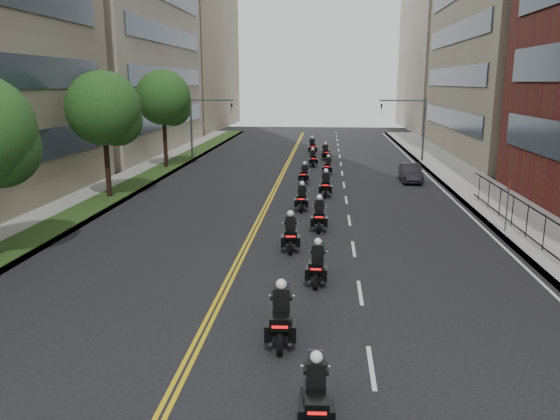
{
  "coord_description": "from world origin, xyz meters",
  "views": [
    {
      "loc": [
        1.99,
        -7.57,
        6.98
      ],
      "look_at": [
        0.11,
        14.05,
        1.88
      ],
      "focal_mm": 35.0,
      "sensor_mm": 36.0,
      "label": 1
    }
  ],
  "objects_px": {
    "motorcycle_8": "(304,175)",
    "motorcycle_5": "(319,216)",
    "parked_sedan": "(411,173)",
    "motorcycle_2": "(281,318)",
    "motorcycle_9": "(328,167)",
    "motorcycle_10": "(313,159)",
    "motorcycle_11": "(325,153)",
    "motorcycle_1": "(316,396)",
    "motorcycle_3": "(317,265)",
    "motorcycle_7": "(326,185)",
    "motorcycle_6": "(302,199)",
    "motorcycle_4": "(290,234)",
    "motorcycle_12": "(312,147)"
  },
  "relations": [
    {
      "from": "motorcycle_7",
      "to": "motorcycle_12",
      "type": "xyz_separation_m",
      "value": [
        -1.42,
        19.99,
        0.04
      ]
    },
    {
      "from": "motorcycle_9",
      "to": "motorcycle_10",
      "type": "relative_size",
      "value": 0.99
    },
    {
      "from": "motorcycle_2",
      "to": "motorcycle_6",
      "type": "bearing_deg",
      "value": 87.7
    },
    {
      "from": "motorcycle_7",
      "to": "parked_sedan",
      "type": "bearing_deg",
      "value": 44.12
    },
    {
      "from": "motorcycle_1",
      "to": "motorcycle_5",
      "type": "relative_size",
      "value": 0.91
    },
    {
      "from": "motorcycle_7",
      "to": "parked_sedan",
      "type": "relative_size",
      "value": 0.61
    },
    {
      "from": "motorcycle_9",
      "to": "motorcycle_7",
      "type": "bearing_deg",
      "value": -85.32
    },
    {
      "from": "motorcycle_4",
      "to": "motorcycle_11",
      "type": "distance_m",
      "value": 27.67
    },
    {
      "from": "motorcycle_4",
      "to": "motorcycle_1",
      "type": "bearing_deg",
      "value": -88.05
    },
    {
      "from": "motorcycle_1",
      "to": "motorcycle_5",
      "type": "xyz_separation_m",
      "value": [
        -0.19,
        15.42,
        0.06
      ]
    },
    {
      "from": "motorcycle_8",
      "to": "motorcycle_9",
      "type": "relative_size",
      "value": 0.98
    },
    {
      "from": "motorcycle_10",
      "to": "motorcycle_11",
      "type": "height_order",
      "value": "motorcycle_11"
    },
    {
      "from": "motorcycle_8",
      "to": "motorcycle_9",
      "type": "height_order",
      "value": "motorcycle_9"
    },
    {
      "from": "motorcycle_12",
      "to": "motorcycle_6",
      "type": "bearing_deg",
      "value": -95.08
    },
    {
      "from": "motorcycle_2",
      "to": "parked_sedan",
      "type": "relative_size",
      "value": 0.62
    },
    {
      "from": "motorcycle_4",
      "to": "motorcycle_8",
      "type": "bearing_deg",
      "value": 85.82
    },
    {
      "from": "motorcycle_8",
      "to": "parked_sedan",
      "type": "height_order",
      "value": "motorcycle_8"
    },
    {
      "from": "motorcycle_4",
      "to": "motorcycle_9",
      "type": "relative_size",
      "value": 1.07
    },
    {
      "from": "motorcycle_1",
      "to": "parked_sedan",
      "type": "distance_m",
      "value": 29.81
    },
    {
      "from": "motorcycle_8",
      "to": "motorcycle_12",
      "type": "height_order",
      "value": "motorcycle_12"
    },
    {
      "from": "motorcycle_1",
      "to": "motorcycle_8",
      "type": "xyz_separation_m",
      "value": [
        -1.43,
        27.78,
        -0.01
      ]
    },
    {
      "from": "motorcycle_6",
      "to": "motorcycle_10",
      "type": "relative_size",
      "value": 1.02
    },
    {
      "from": "motorcycle_5",
      "to": "motorcycle_7",
      "type": "relative_size",
      "value": 0.99
    },
    {
      "from": "parked_sedan",
      "to": "motorcycle_4",
      "type": "bearing_deg",
      "value": -112.67
    },
    {
      "from": "motorcycle_5",
      "to": "motorcycle_11",
      "type": "distance_m",
      "value": 24.3
    },
    {
      "from": "motorcycle_8",
      "to": "motorcycle_10",
      "type": "bearing_deg",
      "value": 90.47
    },
    {
      "from": "motorcycle_10",
      "to": "motorcycle_9",
      "type": "bearing_deg",
      "value": -79.37
    },
    {
      "from": "motorcycle_4",
      "to": "motorcycle_5",
      "type": "distance_m",
      "value": 3.54
    },
    {
      "from": "motorcycle_2",
      "to": "motorcycle_3",
      "type": "distance_m",
      "value": 4.73
    },
    {
      "from": "motorcycle_6",
      "to": "motorcycle_11",
      "type": "relative_size",
      "value": 0.99
    },
    {
      "from": "motorcycle_3",
      "to": "motorcycle_4",
      "type": "xyz_separation_m",
      "value": [
        -1.22,
        3.83,
        0.03
      ]
    },
    {
      "from": "motorcycle_4",
      "to": "motorcycle_7",
      "type": "height_order",
      "value": "motorcycle_7"
    },
    {
      "from": "motorcycle_1",
      "to": "parked_sedan",
      "type": "bearing_deg",
      "value": 75.55
    },
    {
      "from": "motorcycle_3",
      "to": "motorcycle_11",
      "type": "distance_m",
      "value": 31.47
    },
    {
      "from": "motorcycle_4",
      "to": "motorcycle_9",
      "type": "height_order",
      "value": "motorcycle_4"
    },
    {
      "from": "motorcycle_1",
      "to": "motorcycle_7",
      "type": "bearing_deg",
      "value": 87.23
    },
    {
      "from": "motorcycle_2",
      "to": "motorcycle_5",
      "type": "xyz_separation_m",
      "value": [
        0.85,
        11.82,
        -0.02
      ]
    },
    {
      "from": "motorcycle_1",
      "to": "motorcycle_7",
      "type": "relative_size",
      "value": 0.91
    },
    {
      "from": "motorcycle_8",
      "to": "motorcycle_5",
      "type": "bearing_deg",
      "value": -81.11
    },
    {
      "from": "motorcycle_10",
      "to": "motorcycle_8",
      "type": "bearing_deg",
      "value": -99.21
    },
    {
      "from": "motorcycle_4",
      "to": "motorcycle_6",
      "type": "distance_m",
      "value": 7.45
    },
    {
      "from": "motorcycle_2",
      "to": "motorcycle_8",
      "type": "distance_m",
      "value": 24.18
    },
    {
      "from": "motorcycle_1",
      "to": "motorcycle_9",
      "type": "distance_m",
      "value": 31.52
    },
    {
      "from": "motorcycle_4",
      "to": "motorcycle_5",
      "type": "xyz_separation_m",
      "value": [
        1.17,
        3.34,
        0.01
      ]
    },
    {
      "from": "motorcycle_9",
      "to": "parked_sedan",
      "type": "relative_size",
      "value": 0.55
    },
    {
      "from": "motorcycle_6",
      "to": "motorcycle_7",
      "type": "distance_m",
      "value": 4.17
    },
    {
      "from": "motorcycle_4",
      "to": "motorcycle_7",
      "type": "bearing_deg",
      "value": 78.32
    },
    {
      "from": "motorcycle_4",
      "to": "motorcycle_8",
      "type": "relative_size",
      "value": 1.09
    },
    {
      "from": "motorcycle_10",
      "to": "motorcycle_12",
      "type": "distance_m",
      "value": 7.81
    },
    {
      "from": "motorcycle_2",
      "to": "motorcycle_5",
      "type": "bearing_deg",
      "value": 82.95
    }
  ]
}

